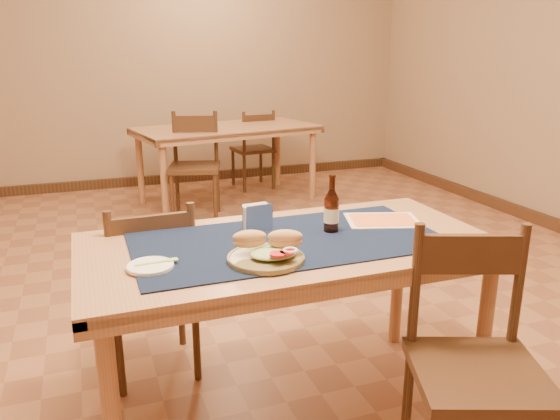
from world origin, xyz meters
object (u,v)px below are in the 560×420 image
object	(u,v)px
napkin_holder	(258,218)
back_table	(227,135)
sandwich_plate	(268,253)
beer_bottle	(331,211)
main_table	(289,261)
chair_main_far	(151,286)
chair_main_near	(475,361)

from	to	relation	value
napkin_holder	back_table	bearing A→B (deg)	77.47
back_table	sandwich_plate	size ratio (longest dim) A/B	6.70
back_table	beer_bottle	distance (m)	3.29
main_table	chair_main_far	bearing A→B (deg)	137.37
back_table	beer_bottle	world-z (taller)	beer_bottle
back_table	chair_main_far	distance (m)	3.06
chair_main_near	beer_bottle	xyz separation A→B (m)	(-0.24, 0.64, 0.37)
main_table	chair_main_near	size ratio (longest dim) A/B	1.76
sandwich_plate	beer_bottle	world-z (taller)	beer_bottle
main_table	beer_bottle	distance (m)	0.27
main_table	back_table	distance (m)	3.35
chair_main_far	sandwich_plate	size ratio (longest dim) A/B	3.10
chair_main_near	main_table	bearing A→B (deg)	126.28
beer_bottle	napkin_holder	xyz separation A→B (m)	(-0.28, 0.11, -0.03)
back_table	sandwich_plate	bearing A→B (deg)	-102.44
chair_main_far	napkin_holder	bearing A→B (deg)	-36.03
back_table	napkin_holder	world-z (taller)	napkin_holder
back_table	beer_bottle	xyz separation A→B (m)	(-0.42, -3.25, 0.18)
main_table	beer_bottle	xyz separation A→B (m)	(0.20, 0.04, 0.18)
chair_main_far	sandwich_plate	bearing A→B (deg)	-61.05
chair_main_near	sandwich_plate	xyz separation A→B (m)	(-0.58, 0.42, 0.31)
napkin_holder	chair_main_near	bearing A→B (deg)	-55.41
main_table	chair_main_far	distance (m)	0.71
sandwich_plate	beer_bottle	bearing A→B (deg)	32.03
back_table	chair_main_near	distance (m)	3.90
chair_main_far	sandwich_plate	xyz separation A→B (m)	(0.35, -0.63, 0.34)
main_table	chair_main_far	size ratio (longest dim) A/B	1.87
sandwich_plate	main_table	bearing A→B (deg)	50.16
main_table	chair_main_near	world-z (taller)	chair_main_near
chair_main_far	main_table	bearing A→B (deg)	-42.63
beer_bottle	chair_main_near	bearing A→B (deg)	-69.70
back_table	chair_main_near	bearing A→B (deg)	-92.67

